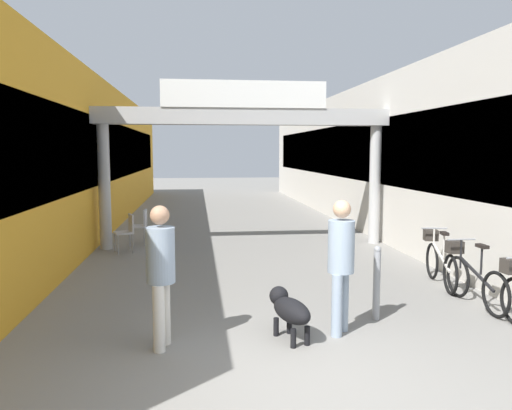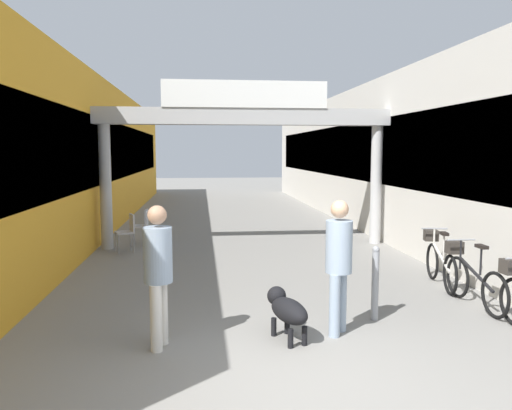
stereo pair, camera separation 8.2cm
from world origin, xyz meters
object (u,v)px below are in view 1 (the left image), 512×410
object	(u,v)px
pedestrian_with_dog	(341,258)
cafe_chair_aluminium_farther	(141,223)
bicycle_black_second	(472,277)
bicycle_silver_third	(439,260)
dog_on_leash	(289,309)
pedestrian_companion	(161,267)
bollard_post_metal	(377,282)
cafe_chair_aluminium_nearer	(127,229)

from	to	relation	value
pedestrian_with_dog	cafe_chair_aluminium_farther	distance (m)	7.39
bicycle_black_second	cafe_chair_aluminium_farther	bearing A→B (deg)	134.64
pedestrian_with_dog	bicycle_silver_third	world-z (taller)	pedestrian_with_dog
dog_on_leash	bicycle_silver_third	xyz separation A→B (m)	(3.11, 2.23, 0.05)
dog_on_leash	bicycle_silver_third	bearing A→B (deg)	35.57
pedestrian_companion	bollard_post_metal	distance (m)	3.03
bollard_post_metal	cafe_chair_aluminium_farther	size ratio (longest dim) A/B	1.18
bollard_post_metal	cafe_chair_aluminium_nearer	distance (m)	6.64
cafe_chair_aluminium_nearer	cafe_chair_aluminium_farther	bearing A→B (deg)	76.39
bollard_post_metal	cafe_chair_aluminium_farther	world-z (taller)	bollard_post_metal
pedestrian_companion	dog_on_leash	bearing A→B (deg)	4.04
pedestrian_companion	cafe_chair_aluminium_farther	xyz separation A→B (m)	(-0.97, 6.84, -0.45)
pedestrian_companion	cafe_chair_aluminium_nearer	bearing A→B (deg)	101.51
dog_on_leash	cafe_chair_aluminium_farther	distance (m)	7.19
pedestrian_with_dog	pedestrian_companion	xyz separation A→B (m)	(-2.25, -0.21, -0.01)
pedestrian_companion	bollard_post_metal	xyz separation A→B (m)	(2.91, 0.68, -0.46)
bollard_post_metal	cafe_chair_aluminium_farther	distance (m)	7.28
dog_on_leash	bicycle_black_second	xyz separation A→B (m)	(3.06, 1.07, 0.05)
pedestrian_with_dog	pedestrian_companion	size ratio (longest dim) A/B	1.01
dog_on_leash	cafe_chair_aluminium_farther	size ratio (longest dim) A/B	0.98
pedestrian_with_dog	dog_on_leash	size ratio (longest dim) A/B	2.00
dog_on_leash	bicycle_silver_third	world-z (taller)	bicycle_silver_third
pedestrian_with_dog	bollard_post_metal	distance (m)	0.94
pedestrian_with_dog	bicycle_black_second	xyz separation A→B (m)	(2.37, 0.97, -0.56)
pedestrian_with_dog	bicycle_black_second	bearing A→B (deg)	22.28
dog_on_leash	cafe_chair_aluminium_nearer	world-z (taller)	cafe_chair_aluminium_nearer
bollard_post_metal	cafe_chair_aluminium_farther	bearing A→B (deg)	122.25
pedestrian_with_dog	bicycle_silver_third	size ratio (longest dim) A/B	1.04
pedestrian_companion	bicycle_silver_third	distance (m)	5.25
bicycle_silver_third	cafe_chair_aluminium_farther	size ratio (longest dim) A/B	1.88
pedestrian_with_dog	bicycle_silver_third	xyz separation A→B (m)	(2.42, 2.13, -0.56)
dog_on_leash	cafe_chair_aluminium_nearer	distance (m)	6.41
pedestrian_with_dog	bicycle_silver_third	bearing A→B (deg)	41.34
pedestrian_with_dog	dog_on_leash	bearing A→B (deg)	-172.06
pedestrian_with_dog	bollard_post_metal	world-z (taller)	pedestrian_with_dog
pedestrian_with_dog	cafe_chair_aluminium_nearer	bearing A→B (deg)	121.28
bicycle_black_second	bicycle_silver_third	bearing A→B (deg)	87.31
bollard_post_metal	cafe_chair_aluminium_farther	xyz separation A→B (m)	(-3.89, 6.16, 0.01)
bicycle_black_second	cafe_chair_aluminium_nearer	distance (m)	7.49
bicycle_silver_third	bollard_post_metal	world-z (taller)	bollard_post_metal
dog_on_leash	bicycle_black_second	world-z (taller)	bicycle_black_second
dog_on_leash	cafe_chair_aluminium_farther	bearing A→B (deg)	110.65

